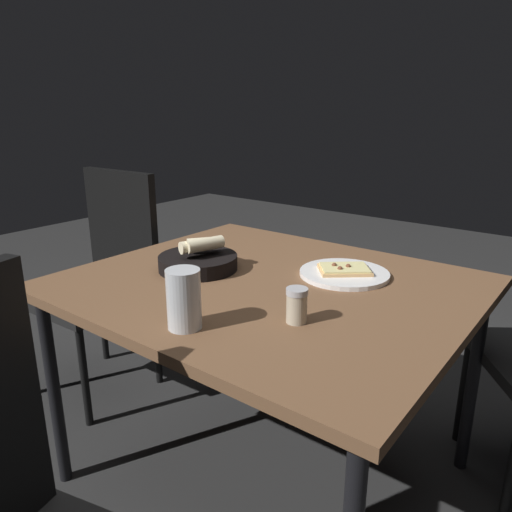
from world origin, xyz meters
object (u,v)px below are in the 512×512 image
object	(u,v)px
pepper_shaker	(297,307)
chair_near	(104,269)
dining_table	(268,297)
beer_glass	(184,303)
bread_basket	(198,260)
pizza_plate	(344,273)

from	to	relation	value
pepper_shaker	chair_near	size ratio (longest dim) A/B	0.09
dining_table	beer_glass	bearing A→B (deg)	5.01
dining_table	chair_near	size ratio (longest dim) A/B	1.23
bread_basket	beer_glass	size ratio (longest dim) A/B	1.75
beer_glass	pepper_shaker	distance (m)	0.27
pizza_plate	chair_near	xyz separation A→B (m)	(0.13, -1.08, -0.18)
dining_table	chair_near	bearing A→B (deg)	-93.20
dining_table	pizza_plate	bearing A→B (deg)	138.87
dining_table	beer_glass	xyz separation A→B (m)	(0.38, 0.03, 0.12)
bread_basket	pepper_shaker	bearing A→B (deg)	73.16
dining_table	pepper_shaker	size ratio (longest dim) A/B	13.22
bread_basket	pizza_plate	bearing A→B (deg)	120.13
pizza_plate	bread_basket	size ratio (longest dim) A/B	1.09
dining_table	pizza_plate	xyz separation A→B (m)	(-0.18, 0.16, 0.06)
dining_table	beer_glass	size ratio (longest dim) A/B	8.00
pizza_plate	bread_basket	distance (m)	0.47
pepper_shaker	bread_basket	bearing A→B (deg)	-106.84
pizza_plate	beer_glass	bearing A→B (deg)	-12.70
dining_table	beer_glass	world-z (taller)	beer_glass
dining_table	chair_near	distance (m)	0.92
pepper_shaker	chair_near	distance (m)	1.19
bread_basket	beer_glass	bearing A→B (deg)	39.87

